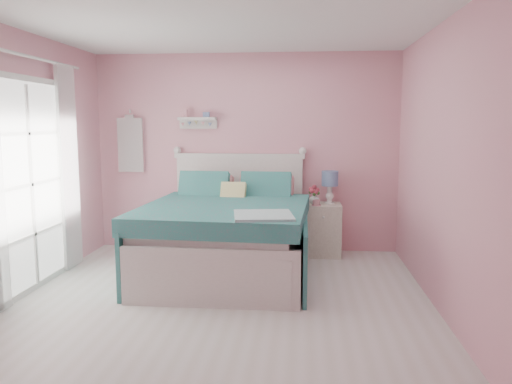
% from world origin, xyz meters
% --- Properties ---
extents(floor, '(4.50, 4.50, 0.00)m').
position_xyz_m(floor, '(0.00, 0.00, 0.00)').
color(floor, beige).
rests_on(floor, ground).
extents(room_shell, '(4.50, 4.50, 4.50)m').
position_xyz_m(room_shell, '(0.00, 0.00, 1.58)').
color(room_shell, pink).
rests_on(room_shell, floor).
extents(bed, '(1.85, 2.27, 1.29)m').
position_xyz_m(bed, '(-0.08, 1.13, 0.42)').
color(bed, silver).
rests_on(bed, floor).
extents(nightstand, '(0.46, 0.46, 0.67)m').
position_xyz_m(nightstand, '(1.02, 2.00, 0.34)').
color(nightstand, silver).
rests_on(nightstand, floor).
extents(table_lamp, '(0.21, 0.21, 0.42)m').
position_xyz_m(table_lamp, '(1.11, 2.05, 0.96)').
color(table_lamp, white).
rests_on(table_lamp, nightstand).
extents(vase, '(0.16, 0.16, 0.14)m').
position_xyz_m(vase, '(0.91, 2.02, 0.74)').
color(vase, silver).
rests_on(vase, nightstand).
extents(teacup, '(0.12, 0.12, 0.07)m').
position_xyz_m(teacup, '(0.93, 1.86, 0.70)').
color(teacup, '#C1818A').
rests_on(teacup, nightstand).
extents(roses, '(0.14, 0.11, 0.12)m').
position_xyz_m(roses, '(0.91, 2.01, 0.85)').
color(roses, '#C14255').
rests_on(roses, vase).
extents(wall_shelf, '(0.50, 0.15, 0.25)m').
position_xyz_m(wall_shelf, '(-0.63, 2.19, 1.73)').
color(wall_shelf, silver).
rests_on(wall_shelf, room_shell).
extents(hanging_dress, '(0.34, 0.03, 0.72)m').
position_xyz_m(hanging_dress, '(-1.55, 2.18, 1.40)').
color(hanging_dress, white).
rests_on(hanging_dress, room_shell).
extents(french_door, '(0.04, 1.32, 2.16)m').
position_xyz_m(french_door, '(-1.97, 0.40, 1.07)').
color(french_door, silver).
rests_on(french_door, floor).
extents(curtain_far, '(0.04, 0.40, 2.32)m').
position_xyz_m(curtain_far, '(-1.92, 1.14, 1.18)').
color(curtain_far, white).
rests_on(curtain_far, floor).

